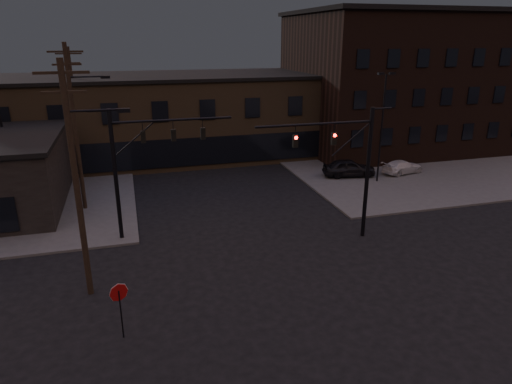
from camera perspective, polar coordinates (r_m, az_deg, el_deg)
The scene contains 15 objects.
ground at distance 23.32m, azimuth 4.16°, elevation -11.62°, with size 140.00×140.00×0.00m, color black.
sidewalk_ne at distance 51.48m, azimuth 19.09°, elevation 4.62°, with size 30.00×30.00×0.15m, color #474744.
building_row at distance 48.00m, azimuth -7.30°, elevation 9.33°, with size 40.00×12.00×8.00m, color brown.
building_right at distance 53.65m, azimuth 17.45°, elevation 12.86°, with size 22.00×16.00×14.00m, color black.
traffic_signal_near at distance 27.32m, azimuth 11.80°, elevation 3.87°, with size 7.12×0.24×8.00m.
traffic_signal_far at distance 27.67m, azimuth -14.68°, elevation 4.01°, with size 7.12×0.24×8.00m.
stop_sign at distance 19.58m, azimuth -16.70°, elevation -12.60°, with size 0.72×0.33×2.48m.
utility_pole_near at distance 21.78m, azimuth -21.46°, elevation 1.70°, with size 3.70×0.28×11.00m.
utility_pole_mid at distance 33.48m, azimuth -21.61°, elevation 7.76°, with size 3.70×0.28×11.50m.
utility_pole_far at distance 45.44m, azimuth -21.67°, elevation 9.92°, with size 2.20×0.28×11.00m.
lot_light_a at distance 39.00m, azimuth 15.54°, elevation 8.87°, with size 1.50×0.28×9.14m.
lot_light_b at distance 46.38m, azimuth 18.80°, elevation 10.06°, with size 1.50×0.28×9.14m.
parked_car_lot_a at distance 40.82m, azimuth 11.55°, elevation 2.99°, with size 1.82×4.53×1.54m, color black.
parked_car_lot_b at distance 43.04m, azimuth 17.83°, elevation 3.01°, with size 1.64×4.03×1.17m, color silver.
car_crossing at distance 46.22m, azimuth -3.68°, elevation 4.86°, with size 1.43×4.10×1.35m, color black.
Camera 1 is at (-7.09, -18.83, 11.80)m, focal length 32.00 mm.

